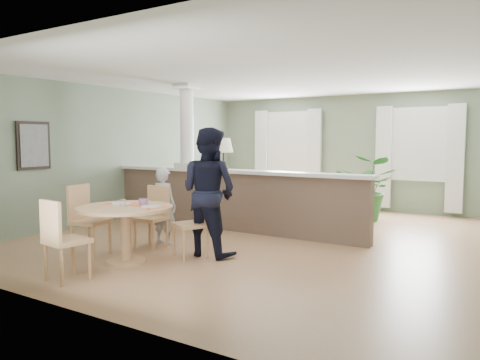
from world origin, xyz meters
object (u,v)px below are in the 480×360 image
Objects in this scene: dining_table at (126,218)px; child_person at (164,206)px; chair_far_boy at (154,214)px; chair_near at (61,237)px; man_person at (209,192)px; chair_far_man at (195,220)px; chair_side at (86,217)px; sofa at (263,196)px; houseplant at (368,188)px.

child_person is at bearing 106.40° from dining_table.
dining_table is 1.35× the size of chair_far_boy.
dining_table is 1.01m from chair_near.
chair_far_boy is at bearing 3.23° from man_person.
dining_table is at bearing -100.57° from chair_far_man.
chair_side reaches higher than chair_far_boy.
chair_side is at bearing -44.80° from chair_near.
chair_far_man is 0.52× the size of man_person.
chair_far_man reaches higher than chair_far_boy.
dining_table is (0.28, -4.20, 0.15)m from sofa.
dining_table is at bearing -100.03° from chair_side.
chair_far_boy is 0.91m from chair_far_man.
houseplant is 1.05× the size of dining_table.
sofa is 3.09× the size of chair_side.
dining_table is 1.17m from child_person.
chair_near is at bearing -72.11° from sofa.
dining_table is at bearing -71.13° from sofa.
man_person reaches higher than child_person.
chair_side is (-0.47, -0.90, 0.04)m from chair_far_boy.
man_person is (1.01, -0.18, 0.30)m from child_person.
chair_near is at bearing 71.19° from man_person.
man_person is at bearing -58.53° from sofa.
man_person is at bearing 54.06° from dining_table.
chair_side is at bearing 33.43° from man_person.
chair_far_man reaches higher than sofa.
chair_far_man is at bearing -101.13° from chair_near.
sofa is 2.46× the size of dining_table.
child_person is (0.47, 1.12, 0.05)m from chair_side.
man_person is at bearing 83.42° from chair_far_man.
child_person is (-0.90, 0.36, 0.08)m from chair_far_man.
man_person reaches higher than chair_far_man.
dining_table is 0.69× the size of man_person.
child_person is at bearing -75.85° from sofa.
houseplant reaches higher than child_person.
chair_near is 0.53× the size of man_person.
sofa is 3.23× the size of chair_near.
houseplant is at bearing 100.71° from chair_far_man.
child_person is at bearing -32.83° from chair_side.
dining_table is 1.04× the size of child_person.
chair_far_man is at bearing 53.33° from dining_table.
houseplant is (2.01, 0.77, 0.21)m from sofa.
chair_side is (-1.37, -0.76, 0.03)m from chair_far_man.
chair_far_boy is 0.51× the size of man_person.
sofa is 2.16m from houseplant.
chair_far_man is 0.78× the size of child_person.
sofa reaches higher than dining_table.
man_person reaches higher than dining_table.
chair_far_man is at bearing -61.12° from sofa.
man_person is (1.48, 0.94, 0.35)m from chair_side.
chair_far_boy is 1.93m from chair_near.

